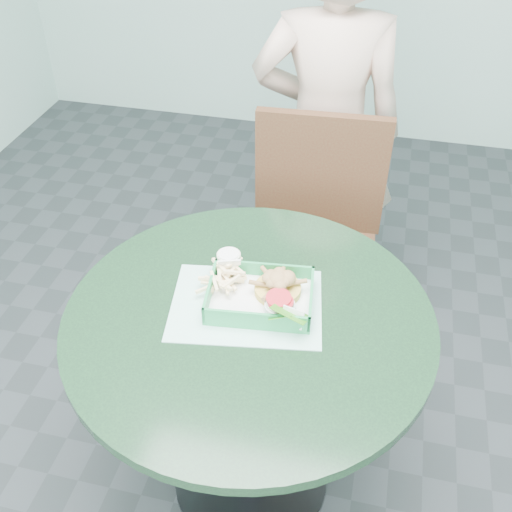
% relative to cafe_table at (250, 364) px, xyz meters
% --- Properties ---
extents(floor, '(4.00, 5.00, 0.02)m').
position_rel_cafe_table_xyz_m(floor, '(0.00, 0.00, -0.58)').
color(floor, '#303335').
rests_on(floor, ground).
extents(cafe_table, '(0.93, 0.93, 0.75)m').
position_rel_cafe_table_xyz_m(cafe_table, '(0.00, 0.00, 0.00)').
color(cafe_table, '#26262A').
rests_on(cafe_table, floor).
extents(dining_chair, '(0.47, 0.47, 0.93)m').
position_rel_cafe_table_xyz_m(dining_chair, '(0.06, 0.70, -0.05)').
color(dining_chair, '#493018').
rests_on(dining_chair, floor).
extents(diner_person, '(0.61, 0.44, 1.56)m').
position_rel_cafe_table_xyz_m(diner_person, '(0.06, 0.98, 0.20)').
color(diner_person, '#CBA895').
rests_on(diner_person, floor).
extents(placemat, '(0.42, 0.34, 0.00)m').
position_rel_cafe_table_xyz_m(placemat, '(-0.01, 0.03, 0.17)').
color(placemat, '#9CD4C8').
rests_on(placemat, cafe_table).
extents(food_basket, '(0.26, 0.19, 0.05)m').
position_rel_cafe_table_xyz_m(food_basket, '(0.02, 0.04, 0.19)').
color(food_basket, '#22904E').
rests_on(food_basket, placemat).
extents(crab_sandwich, '(0.12, 0.12, 0.07)m').
position_rel_cafe_table_xyz_m(crab_sandwich, '(0.06, 0.07, 0.22)').
color(crab_sandwich, gold).
rests_on(crab_sandwich, food_basket).
extents(fries_pile, '(0.12, 0.13, 0.04)m').
position_rel_cafe_table_xyz_m(fries_pile, '(-0.08, 0.10, 0.21)').
color(fries_pile, '#FFDFA4').
rests_on(fries_pile, food_basket).
extents(sauce_ramekin, '(0.06, 0.06, 0.04)m').
position_rel_cafe_table_xyz_m(sauce_ramekin, '(-0.08, 0.15, 0.22)').
color(sauce_ramekin, silver).
rests_on(sauce_ramekin, food_basket).
extents(garnish_cup, '(0.11, 0.11, 0.04)m').
position_rel_cafe_table_xyz_m(garnish_cup, '(0.08, -0.00, 0.21)').
color(garnish_cup, silver).
rests_on(garnish_cup, food_basket).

